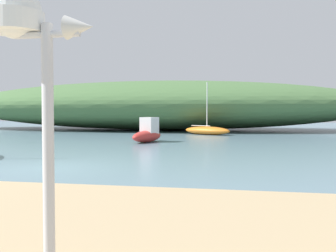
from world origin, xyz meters
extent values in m
plane|color=slate|center=(0.00, 0.00, 0.00)|extent=(120.00, 120.00, 0.00)
ellipsoid|color=#476B3D|center=(-2.57, 28.55, 2.59)|extent=(45.46, 15.78, 5.18)
cylinder|color=silver|center=(4.58, -8.32, 1.51)|extent=(0.12, 0.12, 2.61)
cylinder|color=silver|center=(4.58, -8.32, 2.70)|extent=(0.72, 0.07, 0.07)
cylinder|color=white|center=(4.22, -8.32, 2.84)|extent=(0.60, 0.60, 0.21)
sphere|color=white|center=(4.22, -8.32, 2.95)|extent=(0.55, 0.55, 0.55)
cone|color=silver|center=(4.94, -8.32, 2.76)|extent=(0.29, 0.24, 0.24)
ellipsoid|color=orange|center=(3.67, 20.27, 0.34)|extent=(4.53, 3.51, 0.69)
cylinder|color=silver|center=(3.67, 20.27, 2.43)|extent=(0.08, 0.08, 3.90)
cylinder|color=silver|center=(3.10, 20.61, 0.73)|extent=(1.73, 1.06, 0.06)
ellipsoid|color=#B72D28|center=(0.69, 11.50, 0.37)|extent=(1.79, 3.37, 0.74)
cube|color=silver|center=(0.77, 11.81, 1.02)|extent=(1.07, 1.29, 1.09)
camera|label=1|loc=(6.55, -11.99, 1.91)|focal=41.25mm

